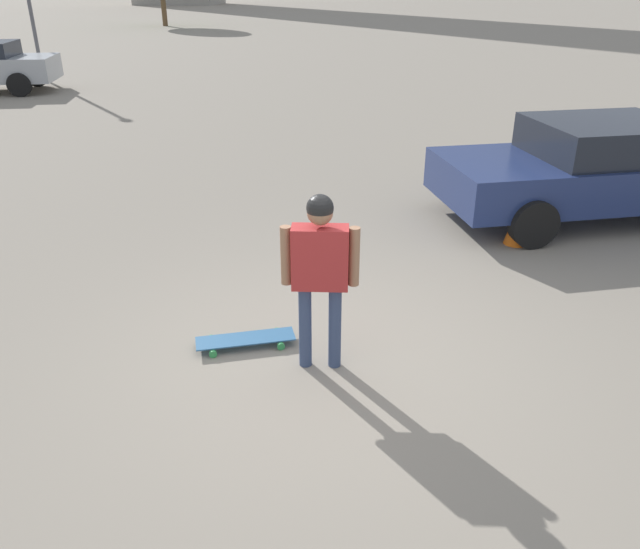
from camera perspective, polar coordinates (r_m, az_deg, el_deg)
The scene contains 5 objects.
ground_plane at distance 5.58m, azimuth -0.00°, elevation -8.24°, with size 220.00×220.00×0.00m, color gray.
person at distance 5.09m, azimuth -0.00°, elevation 1.13°, with size 0.65×0.23×1.58m.
skateboard at distance 5.85m, azimuth -6.82°, elevation -5.90°, with size 0.94×0.51×0.08m.
car_parked_near at distance 9.60m, azimuth 23.89°, elevation 8.90°, with size 4.63×2.98×1.35m.
traffic_cone at distance 8.33m, azimuth 17.67°, elevation 4.56°, with size 0.31×0.31×0.58m.
Camera 1 is at (-0.50, 4.61, 3.10)m, focal length 35.00 mm.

